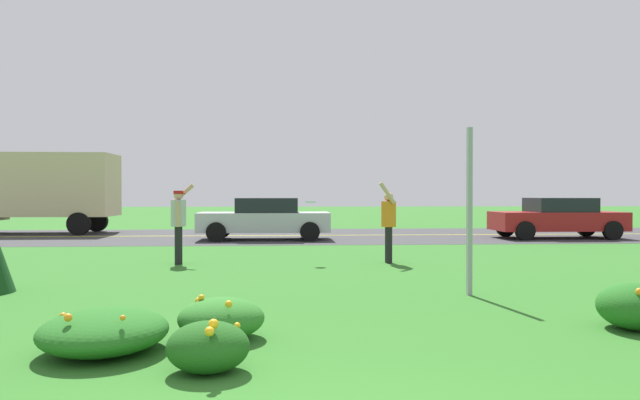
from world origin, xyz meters
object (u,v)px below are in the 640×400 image
object	(u,v)px
person_catcher_orange_shirt	(388,220)
frisbee_pale_blue	(310,202)
sign_post_near_path	(469,211)
car_red_center_left	(558,218)
box_truck_tan	(32,189)
person_thrower_red_cap_gray_shirt	(179,219)
car_silver_center_right	(265,218)

from	to	relation	value
person_catcher_orange_shirt	frisbee_pale_blue	distance (m)	1.86
sign_post_near_path	car_red_center_left	xyz separation A→B (m)	(6.92, 11.36, -0.58)
person_catcher_orange_shirt	box_truck_tan	size ratio (longest dim) A/B	0.28
car_red_center_left	person_catcher_orange_shirt	bearing A→B (deg)	-136.57
person_thrower_red_cap_gray_shirt	car_silver_center_right	world-z (taller)	person_thrower_red_cap_gray_shirt
sign_post_near_path	box_truck_tan	distance (m)	19.94
person_thrower_red_cap_gray_shirt	car_silver_center_right	bearing A→B (deg)	75.95
frisbee_pale_blue	box_truck_tan	size ratio (longest dim) A/B	0.04
car_red_center_left	box_truck_tan	size ratio (longest dim) A/B	0.67
sign_post_near_path	car_silver_center_right	bearing A→B (deg)	107.36
person_thrower_red_cap_gray_shirt	car_red_center_left	distance (m)	14.04
sign_post_near_path	frisbee_pale_blue	world-z (taller)	sign_post_near_path
car_red_center_left	car_silver_center_right	bearing A→B (deg)	180.00
car_red_center_left	car_silver_center_right	distance (m)	10.47
car_red_center_left	box_truck_tan	distance (m)	20.26
person_catcher_orange_shirt	box_truck_tan	bearing A→B (deg)	139.07
person_thrower_red_cap_gray_shirt	box_truck_tan	size ratio (longest dim) A/B	0.27
person_catcher_orange_shirt	sign_post_near_path	bearing A→B (deg)	-83.54
person_catcher_orange_shirt	person_thrower_red_cap_gray_shirt	bearing A→B (deg)	179.11
person_thrower_red_cap_gray_shirt	frisbee_pale_blue	world-z (taller)	person_thrower_red_cap_gray_shirt
person_thrower_red_cap_gray_shirt	frisbee_pale_blue	xyz separation A→B (m)	(3.00, 0.10, 0.38)
sign_post_near_path	car_silver_center_right	xyz separation A→B (m)	(-3.55, 11.36, -0.58)
person_catcher_orange_shirt	frisbee_pale_blue	size ratio (longest dim) A/B	7.66
person_thrower_red_cap_gray_shirt	person_catcher_orange_shirt	world-z (taller)	person_catcher_orange_shirt
sign_post_near_path	box_truck_tan	world-z (taller)	box_truck_tan
frisbee_pale_blue	box_truck_tan	distance (m)	15.06
person_thrower_red_cap_gray_shirt	box_truck_tan	distance (m)	13.22
person_catcher_orange_shirt	frisbee_pale_blue	bearing A→B (deg)	174.34
frisbee_pale_blue	sign_post_near_path	bearing A→B (deg)	-63.15
box_truck_tan	frisbee_pale_blue	bearing A→B (deg)	-44.91
sign_post_near_path	person_thrower_red_cap_gray_shirt	size ratio (longest dim) A/B	1.44
sign_post_near_path	person_catcher_orange_shirt	distance (m)	4.39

